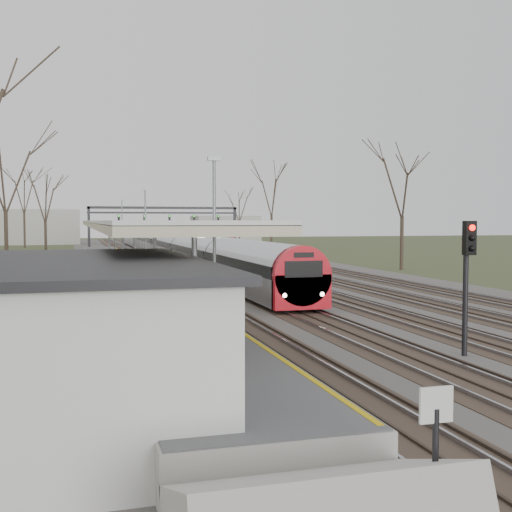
{
  "coord_description": "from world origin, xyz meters",
  "views": [
    {
      "loc": [
        -11.83,
        -5.35,
        4.11
      ],
      "look_at": [
        -1.48,
        31.28,
        2.0
      ],
      "focal_mm": 45.0,
      "sensor_mm": 36.0,
      "label": 1
    }
  ],
  "objects_px": {
    "train_near": "(163,245)",
    "signal_post": "(467,268)",
    "passenger": "(173,292)",
    "train_far": "(190,238)"
  },
  "relations": [
    {
      "from": "passenger",
      "to": "signal_post",
      "type": "relative_size",
      "value": 0.44
    },
    {
      "from": "train_near",
      "to": "passenger",
      "type": "bearing_deg",
      "value": -97.23
    },
    {
      "from": "train_far",
      "to": "signal_post",
      "type": "relative_size",
      "value": 11.03
    },
    {
      "from": "train_near",
      "to": "train_far",
      "type": "height_order",
      "value": "same"
    },
    {
      "from": "train_near",
      "to": "passenger",
      "type": "height_order",
      "value": "train_near"
    },
    {
      "from": "passenger",
      "to": "signal_post",
      "type": "height_order",
      "value": "signal_post"
    },
    {
      "from": "train_far",
      "to": "train_near",
      "type": "bearing_deg",
      "value": -106.69
    },
    {
      "from": "train_near",
      "to": "signal_post",
      "type": "bearing_deg",
      "value": -88.15
    },
    {
      "from": "passenger",
      "to": "signal_post",
      "type": "distance_m",
      "value": 8.83
    },
    {
      "from": "train_far",
      "to": "passenger",
      "type": "xyz_separation_m",
      "value": [
        -13.46,
        -74.31,
        0.43
      ]
    }
  ]
}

